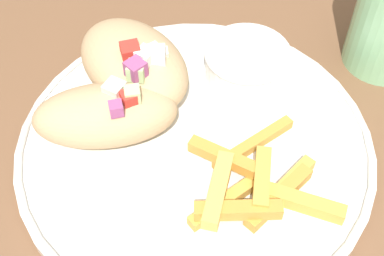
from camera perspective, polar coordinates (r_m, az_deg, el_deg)
The scene contains 6 objects.
table at distance 0.58m, azimuth 1.79°, elevation -3.72°, with size 1.16×1.16×0.75m.
plate at distance 0.47m, azimuth 0.00°, elevation -1.83°, with size 0.31×0.31×0.02m.
pita_sandwich_near at distance 0.46m, azimuth -9.18°, elevation 1.41°, with size 0.14×0.11×0.06m.
pita_sandwich_far at distance 0.50m, azimuth -6.28°, elevation 6.70°, with size 0.15×0.14×0.06m.
fries_pile at distance 0.43m, azimuth 6.75°, elevation -6.16°, with size 0.14×0.13×0.03m.
sauce_ramekin at distance 0.51m, azimuth 5.88°, elevation 7.05°, with size 0.08×0.08×0.03m.
Camera 1 is at (0.08, -0.32, 1.14)m, focal length 50.00 mm.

